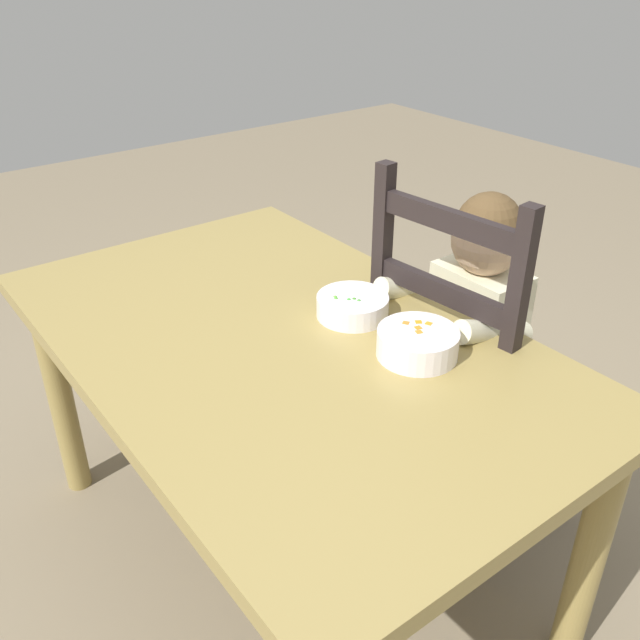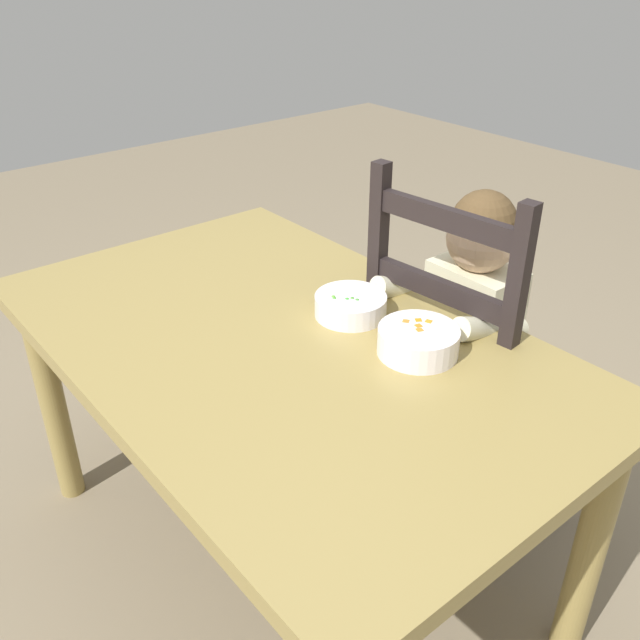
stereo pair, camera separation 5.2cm
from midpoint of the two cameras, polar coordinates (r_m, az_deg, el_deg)
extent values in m
plane|color=#7F7158|center=(1.98, -1.73, -18.96)|extent=(8.00, 8.00, 0.00)
cube|color=olive|center=(1.54, -2.11, -1.91)|extent=(1.40, 0.86, 0.04)
cylinder|color=olive|center=(2.09, -20.08, -5.92)|extent=(0.07, 0.07, 0.66)
cylinder|color=olive|center=(2.33, -3.64, -0.11)|extent=(0.07, 0.07, 0.66)
cylinder|color=olive|center=(1.66, 22.35, -17.43)|extent=(0.07, 0.07, 0.66)
cube|color=black|center=(1.90, 13.60, -4.69)|extent=(0.46, 0.46, 0.02)
cube|color=black|center=(2.10, 20.17, -9.77)|extent=(0.04, 0.04, 0.43)
cube|color=black|center=(2.24, 11.80, -5.58)|extent=(0.04, 0.04, 0.43)
cube|color=black|center=(1.84, 14.17, -15.26)|extent=(0.04, 0.04, 0.43)
cube|color=black|center=(2.00, 5.15, -9.94)|extent=(0.04, 0.04, 0.43)
cube|color=black|center=(1.52, 16.55, -1.12)|extent=(0.04, 0.04, 0.58)
cube|color=black|center=(1.72, 5.93, 3.63)|extent=(0.04, 0.04, 0.58)
cube|color=black|center=(1.53, 11.65, 8.06)|extent=(0.36, 0.06, 0.05)
cube|color=black|center=(1.60, 11.03, 2.31)|extent=(0.36, 0.06, 0.05)
cube|color=beige|center=(1.79, 13.60, -0.54)|extent=(0.22, 0.14, 0.32)
sphere|color=#D7AF8B|center=(1.69, 14.54, 6.41)|extent=(0.17, 0.17, 0.17)
sphere|color=brown|center=(1.67, 14.71, 7.61)|extent=(0.16, 0.16, 0.16)
cylinder|color=#3F4C72|center=(1.96, 8.72, -10.72)|extent=(0.07, 0.07, 0.45)
cylinder|color=#3F4C72|center=(1.91, 11.08, -12.36)|extent=(0.07, 0.07, 0.45)
cylinder|color=beige|center=(1.76, 8.61, 2.42)|extent=(0.06, 0.24, 0.13)
cylinder|color=beige|center=(1.62, 15.07, -1.01)|extent=(0.06, 0.24, 0.13)
cylinder|color=white|center=(1.59, 3.64, 1.15)|extent=(0.17, 0.17, 0.05)
cylinder|color=white|center=(1.60, 3.62, 0.47)|extent=(0.08, 0.08, 0.01)
cylinder|color=#489134|center=(1.59, 3.65, 1.39)|extent=(0.14, 0.14, 0.03)
sphere|color=#549A2F|center=(1.58, 2.23, 1.81)|extent=(0.01, 0.01, 0.01)
sphere|color=green|center=(1.57, 3.35, 1.60)|extent=(0.01, 0.01, 0.01)
sphere|color=#448A36|center=(1.57, 4.19, 1.51)|extent=(0.01, 0.01, 0.01)
sphere|color=#4B9533|center=(1.57, 2.29, 1.68)|extent=(0.01, 0.01, 0.01)
sphere|color=#45862F|center=(1.58, 3.79, 1.65)|extent=(0.01, 0.01, 0.01)
cylinder|color=white|center=(1.46, 9.10, -1.93)|extent=(0.17, 0.17, 0.06)
cylinder|color=white|center=(1.47, 9.02, -2.80)|extent=(0.08, 0.08, 0.01)
cylinder|color=orange|center=(1.45, 9.13, -1.63)|extent=(0.14, 0.14, 0.03)
cube|color=orange|center=(1.46, 9.13, -0.80)|extent=(0.02, 0.02, 0.01)
cube|color=orange|center=(1.44, 9.21, -1.14)|extent=(0.02, 0.02, 0.01)
cube|color=orange|center=(1.48, 9.16, -0.32)|extent=(0.02, 0.02, 0.01)
cube|color=orange|center=(1.48, 9.99, -0.45)|extent=(0.02, 0.02, 0.01)
cube|color=orange|center=(1.47, 8.12, -0.39)|extent=(0.02, 0.02, 0.01)
cube|color=silver|center=(1.48, 7.33, -2.46)|extent=(0.07, 0.08, 0.00)
ellipsoid|color=silver|center=(1.54, 7.52, -1.07)|extent=(0.05, 0.05, 0.01)
camera|label=1|loc=(0.03, 91.00, -0.57)|focal=38.59mm
camera|label=2|loc=(0.03, -89.00, 0.57)|focal=38.59mm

